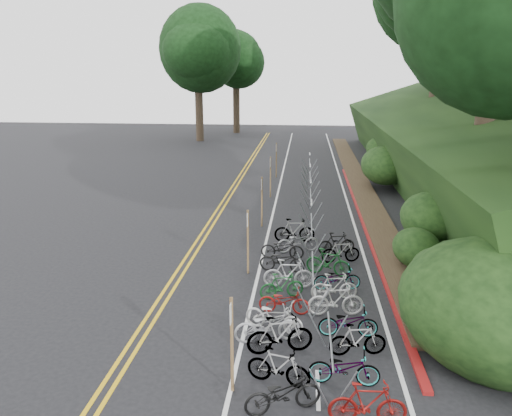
# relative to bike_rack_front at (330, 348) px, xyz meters

# --- Properties ---
(ground) EXTENTS (120.00, 120.00, 0.00)m
(ground) POSITION_rel_bike_rack_front_xyz_m (-3.39, 1.40, -0.78)
(ground) COLOR black
(ground) RESTS_ON ground
(road_markings) EXTENTS (7.47, 80.00, 0.01)m
(road_markings) POSITION_rel_bike_rack_front_xyz_m (-2.76, 11.50, -0.77)
(road_markings) COLOR gold
(road_markings) RESTS_ON ground
(red_curb) EXTENTS (0.25, 28.00, 0.10)m
(red_curb) POSITION_rel_bike_rack_front_xyz_m (2.31, 13.40, -0.73)
(red_curb) COLOR maroon
(red_curb) RESTS_ON ground
(embankment) EXTENTS (14.30, 48.14, 9.11)m
(embankment) POSITION_rel_bike_rack_front_xyz_m (9.57, 20.44, 1.79)
(embankment) COLOR black
(embankment) RESTS_ON ground
(bike_rack_front) EXTENTS (1.09, 2.87, 1.06)m
(bike_rack_front) POSITION_rel_bike_rack_front_xyz_m (0.00, 0.00, 0.00)
(bike_rack_front) COLOR gray
(bike_rack_front) RESTS_ON ground
(bike_racks_rest) EXTENTS (1.14, 23.00, 1.17)m
(bike_racks_rest) POSITION_rel_bike_rack_front_xyz_m (-0.39, 14.40, 0.08)
(bike_racks_rest) COLOR gray
(bike_racks_rest) RESTS_ON ground
(signpost_near) EXTENTS (0.08, 0.40, 2.44)m
(signpost_near) POSITION_rel_bike_rack_front_xyz_m (-2.34, -0.84, 0.62)
(signpost_near) COLOR brown
(signpost_near) RESTS_ON ground
(signposts_rest) EXTENTS (0.08, 18.40, 2.50)m
(signposts_rest) POSITION_rel_bike_rack_front_xyz_m (-2.79, 15.40, 0.65)
(signposts_rest) COLOR brown
(signposts_rest) RESTS_ON ground
(bike_front) EXTENTS (1.12, 2.00, 1.00)m
(bike_front) POSITION_rel_bike_rack_front_xyz_m (-1.68, 1.51, -0.28)
(bike_front) COLOR #9E9EA3
(bike_front) RESTS_ON ground
(bike_valet) EXTENTS (3.35, 13.73, 1.10)m
(bike_valet) POSITION_rel_bike_rack_front_xyz_m (-0.50, 4.03, -0.29)
(bike_valet) COLOR black
(bike_valet) RESTS_ON ground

